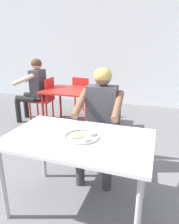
{
  "coord_description": "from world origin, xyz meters",
  "views": [
    {
      "loc": [
        0.65,
        -1.39,
        1.47
      ],
      "look_at": [
        0.06,
        0.32,
        0.88
      ],
      "focal_mm": 32.8,
      "sensor_mm": 36.0,
      "label": 1
    }
  ],
  "objects_px": {
    "table_foreground": "(78,145)",
    "chair_red_far": "(83,93)",
    "chair_foreground": "(104,126)",
    "diner_foreground": "(100,113)",
    "thali_tray": "(82,136)",
    "table_background_red": "(71,94)",
    "patron_background": "(34,85)",
    "chair_red_left": "(45,97)",
    "chair_red_right": "(104,103)"
  },
  "relations": [
    {
      "from": "table_foreground",
      "to": "patron_background",
      "type": "bearing_deg",
      "value": 131.51
    },
    {
      "from": "diner_foreground",
      "to": "table_background_red",
      "type": "distance_m",
      "value": 1.59
    },
    {
      "from": "thali_tray",
      "to": "chair_red_right",
      "type": "xyz_separation_m",
      "value": [
        -0.32,
        1.93,
        -0.25
      ]
    },
    {
      "from": "chair_foreground",
      "to": "table_foreground",
      "type": "bearing_deg",
      "value": -90.17
    },
    {
      "from": "thali_tray",
      "to": "chair_red_left",
      "type": "relative_size",
      "value": 0.34
    },
    {
      "from": "table_background_red",
      "to": "chair_red_left",
      "type": "xyz_separation_m",
      "value": [
        -0.59,
        0.04,
        -0.12
      ]
    },
    {
      "from": "chair_red_left",
      "to": "chair_red_right",
      "type": "height_order",
      "value": "chair_red_left"
    },
    {
      "from": "patron_background",
      "to": "diner_foreground",
      "type": "bearing_deg",
      "value": -36.64
    },
    {
      "from": "table_foreground",
      "to": "table_background_red",
      "type": "bearing_deg",
      "value": 115.31
    },
    {
      "from": "chair_red_right",
      "to": "patron_background",
      "type": "relative_size",
      "value": 0.7
    },
    {
      "from": "diner_foreground",
      "to": "patron_background",
      "type": "relative_size",
      "value": 1.0
    },
    {
      "from": "table_foreground",
      "to": "table_background_red",
      "type": "relative_size",
      "value": 1.31
    },
    {
      "from": "table_foreground",
      "to": "chair_red_right",
      "type": "distance_m",
      "value": 1.96
    },
    {
      "from": "table_foreground",
      "to": "chair_red_far",
      "type": "height_order",
      "value": "chair_red_far"
    },
    {
      "from": "table_background_red",
      "to": "chair_red_right",
      "type": "bearing_deg",
      "value": 0.32
    },
    {
      "from": "diner_foreground",
      "to": "chair_red_right",
      "type": "xyz_separation_m",
      "value": [
        -0.29,
        1.29,
        -0.24
      ]
    },
    {
      "from": "patron_background",
      "to": "table_background_red",
      "type": "bearing_deg",
      "value": 0.57
    },
    {
      "from": "thali_tray",
      "to": "patron_background",
      "type": "height_order",
      "value": "patron_background"
    },
    {
      "from": "chair_red_right",
      "to": "chair_red_far",
      "type": "distance_m",
      "value": 0.93
    },
    {
      "from": "patron_background",
      "to": "table_foreground",
      "type": "bearing_deg",
      "value": -48.49
    },
    {
      "from": "chair_red_right",
      "to": "patron_background",
      "type": "bearing_deg",
      "value": -179.54
    },
    {
      "from": "thali_tray",
      "to": "chair_red_far",
      "type": "height_order",
      "value": "chair_red_far"
    },
    {
      "from": "chair_foreground",
      "to": "table_background_red",
      "type": "height_order",
      "value": "chair_foreground"
    },
    {
      "from": "diner_foreground",
      "to": "patron_background",
      "type": "height_order",
      "value": "diner_foreground"
    },
    {
      "from": "chair_foreground",
      "to": "chair_red_far",
      "type": "bearing_deg",
      "value": 118.25
    },
    {
      "from": "table_background_red",
      "to": "patron_background",
      "type": "distance_m",
      "value": 0.8
    },
    {
      "from": "patron_background",
      "to": "chair_red_far",
      "type": "bearing_deg",
      "value": 41.4
    },
    {
      "from": "chair_red_far",
      "to": "thali_tray",
      "type": "bearing_deg",
      "value": -69.57
    },
    {
      "from": "patron_background",
      "to": "chair_foreground",
      "type": "bearing_deg",
      "value": -31.79
    },
    {
      "from": "thali_tray",
      "to": "patron_background",
      "type": "xyz_separation_m",
      "value": [
        -1.74,
        1.92,
        -0.01
      ]
    },
    {
      "from": "thali_tray",
      "to": "chair_red_left",
      "type": "bearing_deg",
      "value": 128.14
    },
    {
      "from": "chair_foreground",
      "to": "diner_foreground",
      "type": "distance_m",
      "value": 0.32
    },
    {
      "from": "table_foreground",
      "to": "thali_tray",
      "type": "xyz_separation_m",
      "value": [
        0.04,
        0.0,
        0.09
      ]
    },
    {
      "from": "diner_foreground",
      "to": "chair_red_left",
      "type": "xyz_separation_m",
      "value": [
        -1.52,
        1.32,
        -0.24
      ]
    },
    {
      "from": "chair_red_far",
      "to": "chair_foreground",
      "type": "bearing_deg",
      "value": -61.75
    },
    {
      "from": "thali_tray",
      "to": "chair_red_right",
      "type": "relative_size",
      "value": 0.34
    },
    {
      "from": "table_foreground",
      "to": "diner_foreground",
      "type": "distance_m",
      "value": 0.65
    },
    {
      "from": "diner_foreground",
      "to": "chair_foreground",
      "type": "bearing_deg",
      "value": 92.61
    },
    {
      "from": "thali_tray",
      "to": "table_background_red",
      "type": "distance_m",
      "value": 2.15
    },
    {
      "from": "thali_tray",
      "to": "chair_red_left",
      "type": "distance_m",
      "value": 2.51
    },
    {
      "from": "chair_foreground",
      "to": "chair_red_right",
      "type": "relative_size",
      "value": 1.0
    },
    {
      "from": "thali_tray",
      "to": "table_foreground",
      "type": "bearing_deg",
      "value": -175.3
    },
    {
      "from": "table_foreground",
      "to": "chair_foreground",
      "type": "bearing_deg",
      "value": 89.83
    },
    {
      "from": "table_foreground",
      "to": "chair_red_far",
      "type": "xyz_separation_m",
      "value": [
        -0.93,
        2.6,
        -0.16
      ]
    },
    {
      "from": "chair_foreground",
      "to": "chair_red_left",
      "type": "relative_size",
      "value": 0.99
    },
    {
      "from": "table_foreground",
      "to": "chair_red_left",
      "type": "relative_size",
      "value": 1.42
    },
    {
      "from": "patron_background",
      "to": "chair_red_left",
      "type": "bearing_deg",
      "value": 13.77
    },
    {
      "from": "chair_foreground",
      "to": "chair_red_left",
      "type": "bearing_deg",
      "value": 143.81
    },
    {
      "from": "chair_foreground",
      "to": "chair_red_left",
      "type": "distance_m",
      "value": 1.87
    },
    {
      "from": "diner_foreground",
      "to": "chair_red_right",
      "type": "relative_size",
      "value": 1.43
    }
  ]
}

